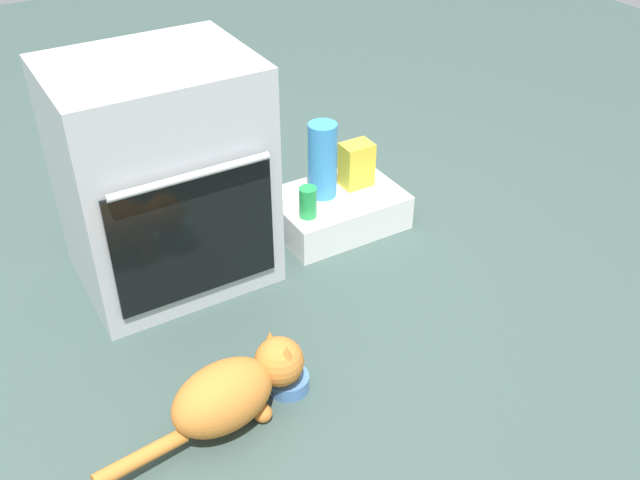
{
  "coord_description": "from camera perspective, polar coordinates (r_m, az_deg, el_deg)",
  "views": [
    {
      "loc": [
        -0.61,
        -1.72,
        1.61
      ],
      "look_at": [
        0.38,
        -0.05,
        0.25
      ],
      "focal_mm": 40.63,
      "sensor_mm": 36.0,
      "label": 1
    }
  ],
  "objects": [
    {
      "name": "ground",
      "position": [
        2.44,
        -8.31,
        -6.85
      ],
      "size": [
        8.0,
        8.0,
        0.0
      ],
      "primitive_type": "plane",
      "color": "#384C47"
    },
    {
      "name": "oven",
      "position": [
        2.49,
        -12.27,
        4.95
      ],
      "size": [
        0.64,
        0.55,
        0.8
      ],
      "color": "#B7BABF",
      "rests_on": "ground"
    },
    {
      "name": "pantry_cabinet",
      "position": [
        2.86,
        1.32,
        2.42
      ],
      "size": [
        0.49,
        0.35,
        0.14
      ],
      "primitive_type": "cube",
      "color": "white",
      "rests_on": "ground"
    },
    {
      "name": "food_bowl",
      "position": [
        2.2,
        -2.51,
        -11.01
      ],
      "size": [
        0.13,
        0.13,
        0.08
      ],
      "color": "#4C7AB7",
      "rests_on": "ground"
    },
    {
      "name": "cat",
      "position": [
        2.07,
        -6.81,
        -11.7
      ],
      "size": [
        0.65,
        0.24,
        0.21
      ],
      "rotation": [
        0.0,
        0.0,
        0.15
      ],
      "color": "#C6752D",
      "rests_on": "ground"
    },
    {
      "name": "soda_can",
      "position": [
        2.66,
        -0.96,
        2.99
      ],
      "size": [
        0.07,
        0.07,
        0.12
      ],
      "primitive_type": "cylinder",
      "color": "green",
      "rests_on": "pantry_cabinet"
    },
    {
      "name": "water_bottle",
      "position": [
        2.75,
        0.2,
        6.3
      ],
      "size": [
        0.11,
        0.11,
        0.3
      ],
      "primitive_type": "cylinder",
      "color": "#388CD1",
      "rests_on": "pantry_cabinet"
    },
    {
      "name": "snack_bag",
      "position": [
        2.84,
        2.9,
        5.96
      ],
      "size": [
        0.12,
        0.09,
        0.18
      ],
      "primitive_type": "cube",
      "color": "yellow",
      "rests_on": "pantry_cabinet"
    }
  ]
}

